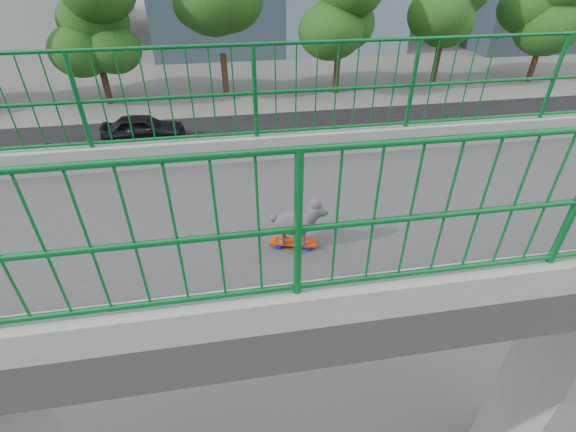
% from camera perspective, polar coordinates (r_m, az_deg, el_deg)
% --- Properties ---
extents(road, '(18.00, 90.00, 0.02)m').
position_cam_1_polar(road, '(19.26, -18.96, 3.20)').
color(road, black).
rests_on(road, ground).
extents(street_trees, '(5.30, 60.40, 7.26)m').
position_cam_1_polar(street_trees, '(29.94, -15.60, 24.28)').
color(street_trees, black).
rests_on(street_trees, ground).
extents(skateboard, '(0.23, 0.44, 0.06)m').
position_cam_1_polar(skateboard, '(3.78, 0.77, -3.74)').
color(skateboard, red).
rests_on(skateboard, footbridge).
extents(poodle, '(0.29, 0.50, 0.43)m').
position_cam_1_polar(poodle, '(3.63, 1.23, -0.73)').
color(poodle, '#2E2C31').
rests_on(poodle, skateboard).
extents(car_0, '(1.63, 4.05, 1.38)m').
position_cam_1_polar(car_0, '(14.50, 20.81, -5.11)').
color(car_0, '#95959A').
rests_on(car_0, ground).
extents(car_1, '(1.61, 4.60, 1.52)m').
position_cam_1_polar(car_1, '(15.59, -18.97, -1.35)').
color(car_1, '#95959A').
rests_on(car_1, ground).
extents(car_3, '(1.83, 4.51, 1.31)m').
position_cam_1_polar(car_3, '(21.90, -25.81, 7.33)').
color(car_3, black).
rests_on(car_3, ground).
extents(car_4, '(1.78, 4.44, 1.51)m').
position_cam_1_polar(car_4, '(24.26, -19.68, 11.51)').
color(car_4, black).
rests_on(car_4, ground).
extents(car_5, '(1.67, 4.79, 1.58)m').
position_cam_1_polar(car_5, '(14.22, -33.53, -9.80)').
color(car_5, '#B61507').
rests_on(car_5, ground).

